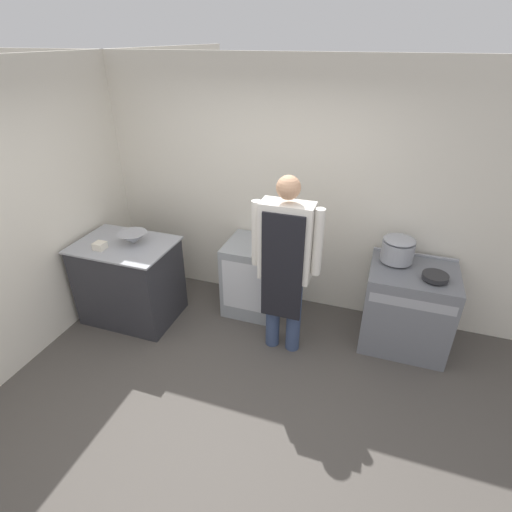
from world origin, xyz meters
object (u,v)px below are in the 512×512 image
(stove, at_px, (407,307))
(plastic_tub, at_px, (100,246))
(saute_pan, at_px, (435,276))
(mixing_bowl, at_px, (133,238))
(fridge_unit, at_px, (253,277))
(person_cook, at_px, (285,258))
(stock_pot, at_px, (398,249))

(stove, xyz_separation_m, plastic_tub, (-3.06, -0.68, 0.52))
(plastic_tub, distance_m, saute_pan, 3.27)
(plastic_tub, bearing_deg, mixing_bowl, 40.42)
(fridge_unit, bearing_deg, mixing_bowl, -155.17)
(person_cook, height_order, plastic_tub, person_cook)
(person_cook, relative_size, plastic_tub, 16.33)
(stock_pot, relative_size, saute_pan, 1.34)
(stove, xyz_separation_m, mixing_bowl, (-2.80, -0.46, 0.54))
(fridge_unit, xyz_separation_m, person_cook, (0.50, -0.54, 0.62))
(mixing_bowl, xyz_separation_m, saute_pan, (2.97, 0.34, -0.07))
(plastic_tub, xyz_separation_m, saute_pan, (3.22, 0.56, -0.05))
(stock_pot, bearing_deg, saute_pan, -34.56)
(person_cook, height_order, stock_pot, person_cook)
(person_cook, distance_m, saute_pan, 1.38)
(person_cook, relative_size, stock_pot, 5.82)
(saute_pan, bearing_deg, stove, 144.07)
(stove, height_order, stock_pot, stock_pot)
(mixing_bowl, height_order, stock_pot, stock_pot)
(stove, height_order, person_cook, person_cook)
(plastic_tub, height_order, stock_pot, stock_pot)
(stove, height_order, plastic_tub, plastic_tub)
(mixing_bowl, xyz_separation_m, stock_pot, (2.62, 0.58, 0.03))
(fridge_unit, distance_m, stock_pot, 1.59)
(plastic_tub, relative_size, saute_pan, 0.48)
(stove, xyz_separation_m, stock_pot, (-0.18, 0.12, 0.57))
(mixing_bowl, distance_m, plastic_tub, 0.33)
(person_cook, bearing_deg, stove, 22.18)
(stock_pot, height_order, saute_pan, stock_pot)
(fridge_unit, xyz_separation_m, mixing_bowl, (-1.14, -0.53, 0.55))
(mixing_bowl, bearing_deg, fridge_unit, 24.83)
(fridge_unit, relative_size, person_cook, 0.46)
(saute_pan, bearing_deg, person_cook, -165.05)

